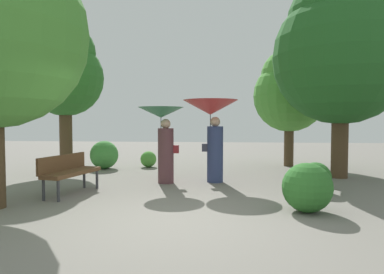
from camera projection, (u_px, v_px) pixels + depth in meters
name	position (u px, v px, depth m)	size (l,w,h in m)	color
ground_plane	(171.00, 219.00, 5.29)	(40.00, 40.00, 0.00)	slate
person_left	(163.00, 129.00, 8.38)	(1.14, 1.14, 1.90)	#563338
person_right	(212.00, 119.00, 8.50)	(1.39, 1.39, 2.09)	navy
park_bench	(69.00, 170.00, 7.13)	(0.77, 1.57, 0.83)	#38383D
tree_near_right	(290.00, 90.00, 11.53)	(2.46, 2.46, 4.05)	#4C3823
tree_mid_left	(65.00, 71.00, 10.44)	(2.37, 2.37, 4.62)	#4C3823
tree_mid_right	(342.00, 46.00, 9.07)	(3.67, 3.67, 5.64)	#4C3823
bush_path_left	(148.00, 159.00, 11.36)	(0.54, 0.54, 0.54)	#4C9338
bush_path_right	(316.00, 178.00, 7.26)	(0.66, 0.66, 0.66)	#2D6B28
bush_behind_bench	(307.00, 188.00, 5.70)	(0.84, 0.84, 0.84)	#2D6B28
bush_far_side	(104.00, 155.00, 10.96)	(0.91, 0.91, 0.91)	#428C3D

